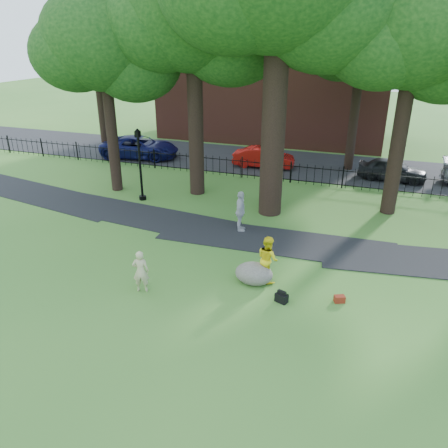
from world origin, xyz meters
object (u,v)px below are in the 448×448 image
at_px(man, 268,259).
at_px(red_sedan, 264,157).
at_px(boulder, 254,272).
at_px(lamppost, 140,166).
at_px(woman, 141,271).

xyz_separation_m(man, red_sedan, (-3.79, 13.89, -0.20)).
xyz_separation_m(man, boulder, (-0.41, -0.31, -0.46)).
bearing_deg(red_sedan, lamppost, 146.35).
bearing_deg(lamppost, woman, -55.33).
bearing_deg(man, woman, 73.42).
bearing_deg(lamppost, boulder, -32.14).
height_order(woman, boulder, woman).
bearing_deg(boulder, woman, -152.09).
distance_m(woman, red_sedan, 16.04).
bearing_deg(man, lamppost, 9.46).
relative_size(woman, lamppost, 0.40).
height_order(boulder, red_sedan, red_sedan).
bearing_deg(lamppost, red_sedan, 66.47).
relative_size(boulder, red_sedan, 0.34).
xyz_separation_m(woman, boulder, (3.48, 1.84, -0.37)).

